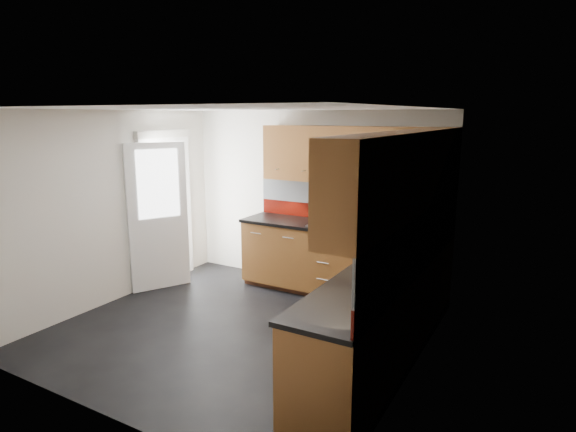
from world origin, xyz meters
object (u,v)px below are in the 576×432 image
Objects in this scene: toaster at (385,222)px; utensil_pot at (321,214)px; food_processor at (411,233)px; gas_hob at (333,225)px.

utensil_pot is at bearing 178.86° from toaster.
toaster is 0.73m from food_processor.
gas_hob is 1.99× the size of food_processor.
utensil_pot is 0.89m from toaster.
gas_hob is at bearing 160.84° from food_processor.
utensil_pot is 1.57× the size of toaster.
toaster is 0.89× the size of food_processor.
food_processor reaches higher than gas_hob.
gas_hob is 1.19m from food_processor.
food_processor is at bearing -48.92° from toaster.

